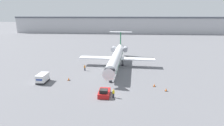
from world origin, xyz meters
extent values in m
plane|color=slate|center=(0.00, 0.00, 0.00)|extent=(600.00, 600.00, 0.00)
cube|color=#B2B2B7|center=(0.00, 120.00, 6.23)|extent=(180.00, 16.00, 12.46)
cube|color=#4C515B|center=(0.00, 120.00, 13.06)|extent=(180.00, 16.80, 1.20)
cylinder|color=white|center=(0.77, 19.94, 3.15)|extent=(4.15, 27.49, 2.83)
cone|color=white|center=(0.05, 5.13, 3.15)|extent=(2.94, 2.40, 2.83)
cube|color=black|center=(0.10, 6.04, 3.65)|extent=(2.44, 0.82, 0.44)
cone|color=white|center=(1.50, 35.18, 3.15)|extent=(2.70, 3.24, 2.55)
cube|color=#19723F|center=(0.77, 19.94, 2.23)|extent=(3.74, 24.74, 0.20)
cube|color=white|center=(7.51, 20.99, 2.52)|extent=(10.66, 3.25, 0.36)
cube|color=white|center=(-5.84, 21.63, 2.52)|extent=(10.66, 3.25, 0.36)
cylinder|color=#ADADB7|center=(3.51, 31.33, 3.51)|extent=(1.87, 3.43, 1.72)
cylinder|color=#ADADB7|center=(-0.86, 31.54, 3.51)|extent=(1.87, 3.43, 1.72)
cube|color=#19723F|center=(1.53, 35.80, 6.96)|extent=(0.35, 2.21, 4.79)
cube|color=white|center=(1.53, 35.80, 9.36)|extent=(8.69, 2.21, 0.20)
cylinder|color=black|center=(0.16, 7.26, 0.87)|extent=(0.24, 0.24, 1.74)
cylinder|color=black|center=(0.16, 7.26, 0.20)|extent=(0.80, 0.80, 0.40)
cylinder|color=black|center=(-0.98, 22.00, 0.87)|extent=(0.24, 0.24, 1.74)
cylinder|color=black|center=(-0.98, 22.00, 0.20)|extent=(0.80, 0.80, 0.40)
cylinder|color=black|center=(2.70, 21.82, 0.87)|extent=(0.24, 0.24, 1.74)
cylinder|color=black|center=(2.70, 21.82, 0.20)|extent=(0.80, 0.80, 0.40)
cube|color=#B21919|center=(-0.49, 0.15, 0.49)|extent=(2.26, 3.77, 0.99)
cube|color=black|center=(-0.49, -0.68, 1.34)|extent=(1.58, 1.36, 0.70)
cube|color=black|center=(-0.49, 1.96, 0.35)|extent=(2.03, 0.30, 0.59)
cube|color=#232326|center=(-16.35, 5.96, 0.23)|extent=(2.08, 3.50, 0.45)
cube|color=silver|center=(-16.35, 5.96, 1.31)|extent=(2.08, 3.50, 1.72)
cube|color=navy|center=(-16.35, 4.19, 1.31)|extent=(1.46, 0.04, 0.36)
cube|color=#232838|center=(1.47, -0.64, 0.44)|extent=(0.32, 0.20, 0.88)
cube|color=yellow|center=(1.47, -0.64, 1.22)|extent=(0.40, 0.24, 0.69)
sphere|color=tan|center=(1.47, -0.64, 1.70)|extent=(0.26, 0.26, 0.26)
cube|color=#232838|center=(-8.23, 15.82, 0.42)|extent=(0.32, 0.20, 0.84)
cube|color=orange|center=(-8.23, 15.82, 1.17)|extent=(0.40, 0.24, 0.66)
sphere|color=tan|center=(-8.23, 15.82, 1.62)|extent=(0.24, 0.24, 0.24)
cube|color=black|center=(-10.48, 7.74, 0.02)|extent=(0.63, 0.63, 0.04)
cone|color=orange|center=(-10.48, 7.74, 0.42)|extent=(0.45, 0.45, 0.76)
cube|color=black|center=(10.48, 5.62, 0.02)|extent=(0.57, 0.57, 0.04)
cone|color=orange|center=(10.48, 5.62, 0.36)|extent=(0.41, 0.41, 0.64)
cube|color=black|center=(12.63, 3.31, 0.02)|extent=(0.54, 0.54, 0.04)
cone|color=orange|center=(12.63, 3.31, 0.38)|extent=(0.39, 0.39, 0.68)
camera|label=1|loc=(3.79, -32.36, 16.29)|focal=28.00mm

